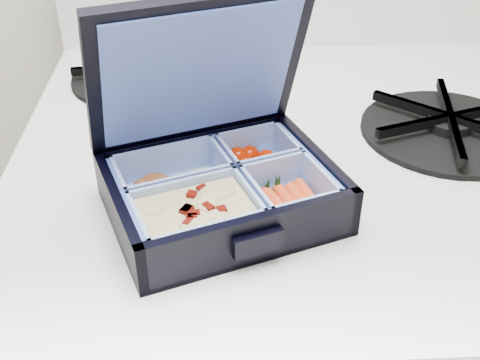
{
  "coord_description": "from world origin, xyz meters",
  "views": [
    {
      "loc": [
        0.36,
        1.04,
        1.35
      ],
      "look_at": [
        0.38,
        1.51,
        1.02
      ],
      "focal_mm": 45.0,
      "sensor_mm": 36.0,
      "label": 1
    }
  ],
  "objects": [
    {
      "name": "fork",
      "position": [
        0.38,
        1.61,
        1.0
      ],
      "size": [
        0.06,
        0.2,
        0.01
      ],
      "primitive_type": null,
      "rotation": [
        0.0,
        0.0,
        -0.19
      ],
      "color": "silver",
      "rests_on": "stove"
    },
    {
      "name": "bento_box",
      "position": [
        0.36,
        1.5,
        1.02
      ],
      "size": [
        0.25,
        0.22,
        0.05
      ],
      "primitive_type": null,
      "rotation": [
        0.0,
        0.0,
        0.35
      ],
      "color": "black",
      "rests_on": "stove"
    },
    {
      "name": "burner_grate",
      "position": [
        0.63,
        1.64,
        1.01
      ],
      "size": [
        0.25,
        0.25,
        0.03
      ],
      "primitive_type": "cylinder",
      "rotation": [
        0.0,
        0.0,
        0.32
      ],
      "color": "black",
      "rests_on": "stove"
    },
    {
      "name": "burner_grate_rear",
      "position": [
        0.26,
        1.8,
        1.0
      ],
      "size": [
        0.2,
        0.2,
        0.02
      ],
      "primitive_type": "cylinder",
      "rotation": [
        0.0,
        0.0,
        0.11
      ],
      "color": "black",
      "rests_on": "stove"
    }
  ]
}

